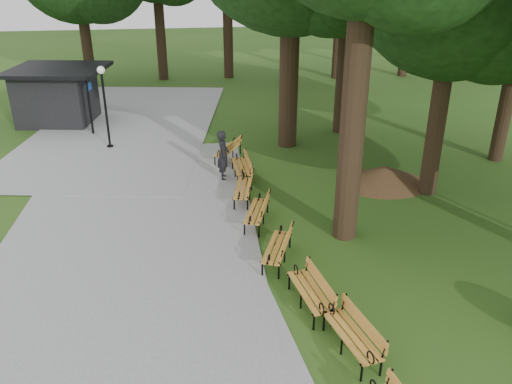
{
  "coord_description": "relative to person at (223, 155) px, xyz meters",
  "views": [
    {
      "loc": [
        -2.03,
        -11.2,
        7.81
      ],
      "look_at": [
        0.02,
        3.24,
        1.1
      ],
      "focal_mm": 36.9,
      "sensor_mm": 36.0,
      "label": 1
    }
  ],
  "objects": [
    {
      "name": "path",
      "position": [
        -3.32,
        -3.97,
        -0.92
      ],
      "size": [
        12.0,
        38.0,
        0.06
      ],
      "primitive_type": "cube",
      "color": "gray",
      "rests_on": "ground"
    },
    {
      "name": "bench_7",
      "position": [
        0.34,
        1.94,
        -0.51
      ],
      "size": [
        1.45,
        1.98,
        0.88
      ],
      "primitive_type": null,
      "rotation": [
        0.0,
        0.0,
        -2.06
      ],
      "color": "orange",
      "rests_on": "ground"
    },
    {
      "name": "bench_5",
      "position": [
        0.5,
        -1.95,
        -0.51
      ],
      "size": [
        1.03,
        1.99,
        0.88
      ],
      "primitive_type": null,
      "rotation": [
        0.0,
        0.0,
        -1.78
      ],
      "color": "orange",
      "rests_on": "ground"
    },
    {
      "name": "person",
      "position": [
        0.0,
        0.0,
        0.0
      ],
      "size": [
        0.48,
        0.71,
        1.89
      ],
      "primitive_type": "imported",
      "rotation": [
        0.0,
        0.0,
        1.52
      ],
      "color": "black",
      "rests_on": "ground"
    },
    {
      "name": "bench_4",
      "position": [
        0.71,
        -3.73,
        -0.51
      ],
      "size": [
        1.2,
        2.0,
        0.88
      ],
      "primitive_type": null,
      "rotation": [
        0.0,
        0.0,
        -1.89
      ],
      "color": "orange",
      "rests_on": "ground"
    },
    {
      "name": "kiosk",
      "position": [
        -7.5,
        8.34,
        0.42
      ],
      "size": [
        4.95,
        4.49,
        2.73
      ],
      "primitive_type": null,
      "rotation": [
        0.0,
        0.0,
        -0.17
      ],
      "color": "black",
      "rests_on": "ground"
    },
    {
      "name": "bench_6",
      "position": [
        0.65,
        0.01,
        -0.51
      ],
      "size": [
        0.68,
        1.91,
        0.88
      ],
      "primitive_type": null,
      "rotation": [
        0.0,
        0.0,
        -1.55
      ],
      "color": "orange",
      "rests_on": "ground"
    },
    {
      "name": "ground",
      "position": [
        0.68,
        -6.97,
        -0.95
      ],
      "size": [
        100.0,
        100.0,
        0.0
      ],
      "primitive_type": "plane",
      "color": "#274D16",
      "rests_on": "ground"
    },
    {
      "name": "bench_2",
      "position": [
        1.37,
        -8.1,
        -0.51
      ],
      "size": [
        0.91,
        1.97,
        0.88
      ],
      "primitive_type": null,
      "rotation": [
        0.0,
        0.0,
        -1.43
      ],
      "color": "orange",
      "rests_on": "ground"
    },
    {
      "name": "dirt_mound",
      "position": [
        5.8,
        -1.26,
        -0.6
      ],
      "size": [
        2.78,
        2.78,
        0.69
      ],
      "primitive_type": "cone",
      "color": "#47301C",
      "rests_on": "ground"
    },
    {
      "name": "lamp_post",
      "position": [
        -4.61,
        4.12,
        1.56
      ],
      "size": [
        0.32,
        0.32,
        3.53
      ],
      "color": "black",
      "rests_on": "ground"
    },
    {
      "name": "bench_1",
      "position": [
        1.87,
        -9.75,
        -0.51
      ],
      "size": [
        1.03,
        1.99,
        0.88
      ],
      "primitive_type": null,
      "rotation": [
        0.0,
        0.0,
        -1.36
      ],
      "color": "orange",
      "rests_on": "ground"
    },
    {
      "name": "bench_3",
      "position": [
        0.95,
        -5.98,
        -0.51
      ],
      "size": [
        1.29,
        2.0,
        0.88
      ],
      "primitive_type": null,
      "rotation": [
        0.0,
        0.0,
        -1.95
      ],
      "color": "orange",
      "rests_on": "ground"
    }
  ]
}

